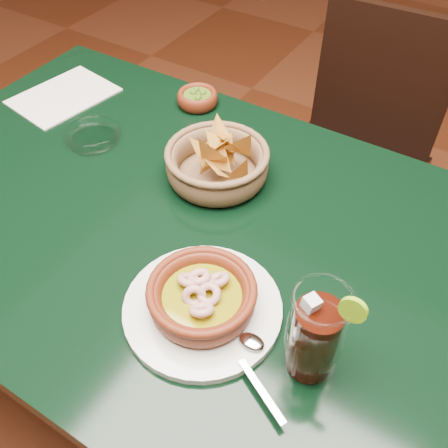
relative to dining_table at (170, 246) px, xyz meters
The scene contains 9 objects.
ground 0.65m from the dining_table, ahead, with size 7.00×7.00×0.00m, color #471C0C.
dining_table is the anchor object (origin of this frame).
dining_chair 0.74m from the dining_table, 77.55° to the left, with size 0.41×0.41×0.87m.
shrimp_plate 0.27m from the dining_table, 39.43° to the right, with size 0.32×0.25×0.07m.
chip_basket 0.19m from the dining_table, 76.78° to the left, with size 0.24×0.24×0.14m.
guacamole_ramekin 0.38m from the dining_table, 114.53° to the left, with size 0.11×0.11×0.04m.
cola_drink 0.43m from the dining_table, 22.08° to the right, with size 0.16×0.16×0.19m.
glass_ashtray 0.30m from the dining_table, 160.75° to the left, with size 0.13×0.13×0.03m.
paper_menu 0.49m from the dining_table, 157.29° to the left, with size 0.21×0.25×0.00m.
Camera 1 is at (0.44, -0.51, 1.41)m, focal length 40.00 mm.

